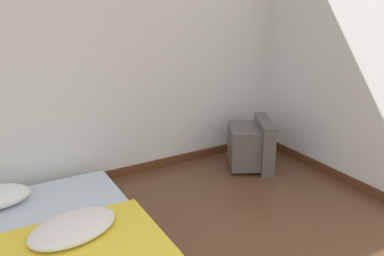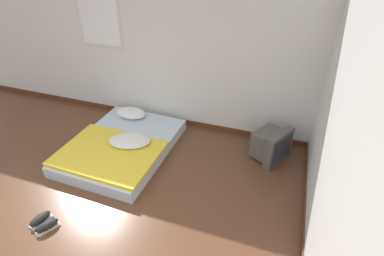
% 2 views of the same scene
% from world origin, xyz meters
% --- Properties ---
extents(ground_plane, '(20.00, 20.00, 0.00)m').
position_xyz_m(ground_plane, '(0.00, 0.00, 0.00)').
color(ground_plane, brown).
extents(wall_back, '(7.77, 0.08, 2.60)m').
position_xyz_m(wall_back, '(-0.01, 2.72, 1.29)').
color(wall_back, silver).
rests_on(wall_back, ground_plane).
extents(wall_right, '(0.08, 7.78, 2.60)m').
position_xyz_m(wall_right, '(2.71, 0.00, 1.29)').
color(wall_right, silver).
rests_on(wall_right, ground_plane).
extents(mattress_bed, '(1.42, 1.86, 0.32)m').
position_xyz_m(mattress_bed, '(-0.01, 1.63, 0.12)').
color(mattress_bed, silver).
rests_on(mattress_bed, ground_plane).
extents(crt_tv, '(0.58, 0.62, 0.50)m').
position_xyz_m(crt_tv, '(2.14, 2.22, 0.24)').
color(crt_tv, '#56514C').
rests_on(crt_tv, ground_plane).
extents(sneaker_pair, '(0.34, 0.33, 0.10)m').
position_xyz_m(sneaker_pair, '(-0.15, 0.11, 0.05)').
color(sneaker_pair, silver).
rests_on(sneaker_pair, ground_plane).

